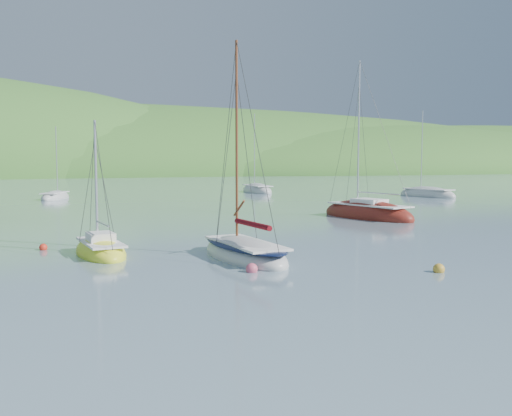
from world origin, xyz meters
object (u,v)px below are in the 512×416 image
object	(u,v)px
sailboat_yellow	(100,251)
distant_sloop_b	(257,191)
distant_sloop_a	(55,198)
sloop_red	(367,215)
distant_sloop_d	(427,195)
daysailer_white	(245,253)

from	to	relation	value
sailboat_yellow	distant_sloop_b	xyz separation A→B (m)	(23.74, 44.30, 0.02)
distant_sloop_a	sloop_red	bearing A→B (deg)	-32.26
sloop_red	distant_sloop_d	bearing A→B (deg)	29.39
sailboat_yellow	distant_sloop_a	bearing A→B (deg)	85.03
daysailer_white	distant_sloop_b	xyz separation A→B (m)	(17.74, 47.45, -0.04)
daysailer_white	sloop_red	xyz separation A→B (m)	(14.37, 13.56, 0.00)
sloop_red	sailboat_yellow	xyz separation A→B (m)	(-20.38, -10.42, -0.06)
sailboat_yellow	distant_sloop_d	distance (m)	49.42
sloop_red	distant_sloop_a	distance (m)	36.82
sloop_red	sailboat_yellow	world-z (taller)	sloop_red
daysailer_white	distant_sloop_b	size ratio (longest dim) A/B	0.92
sloop_red	distant_sloop_b	size ratio (longest dim) A/B	1.13
sailboat_yellow	distant_sloop_d	size ratio (longest dim) A/B	0.62
sailboat_yellow	distant_sloop_d	world-z (taller)	distant_sloop_d
distant_sloop_b	daysailer_white	bearing A→B (deg)	-110.89
daysailer_white	sailboat_yellow	bearing A→B (deg)	145.95
distant_sloop_a	distant_sloop_d	size ratio (longest dim) A/B	0.79
distant_sloop_a	daysailer_white	bearing A→B (deg)	-58.95
sailboat_yellow	distant_sloop_a	world-z (taller)	distant_sloop_a
distant_sloop_d	distant_sloop_b	bearing A→B (deg)	121.83
daysailer_white	distant_sloop_a	size ratio (longest dim) A/B	1.19
daysailer_white	sailboat_yellow	size ratio (longest dim) A/B	1.53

